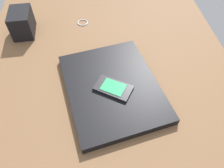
{
  "coord_description": "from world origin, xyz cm",
  "views": [
    {
      "loc": [
        38.11,
        -3.02,
        52.84
      ],
      "look_at": [
        -0.43,
        0.71,
        5.0
      ],
      "focal_mm": 35.05,
      "sensor_mm": 36.0,
      "label": 1
    }
  ],
  "objects_px": {
    "laptop_closed": "(112,86)",
    "key_ring": "(83,23)",
    "cell_phone_on_laptop": "(113,88)",
    "desk_organizer": "(22,23)"
  },
  "relations": [
    {
      "from": "cell_phone_on_laptop",
      "to": "desk_organizer",
      "type": "bearing_deg",
      "value": -136.58
    },
    {
      "from": "laptop_closed",
      "to": "cell_phone_on_laptop",
      "type": "relative_size",
      "value": 2.76
    },
    {
      "from": "cell_phone_on_laptop",
      "to": "key_ring",
      "type": "xyz_separation_m",
      "value": [
        -0.34,
        -0.08,
        -0.02
      ]
    },
    {
      "from": "laptop_closed",
      "to": "key_ring",
      "type": "distance_m",
      "value": 0.33
    },
    {
      "from": "desk_organizer",
      "to": "key_ring",
      "type": "height_order",
      "value": "desk_organizer"
    },
    {
      "from": "cell_phone_on_laptop",
      "to": "key_ring",
      "type": "height_order",
      "value": "cell_phone_on_laptop"
    },
    {
      "from": "laptop_closed",
      "to": "desk_organizer",
      "type": "relative_size",
      "value": 3.07
    },
    {
      "from": "laptop_closed",
      "to": "key_ring",
      "type": "xyz_separation_m",
      "value": [
        -0.32,
        -0.08,
        -0.01
      ]
    },
    {
      "from": "key_ring",
      "to": "desk_organizer",
      "type": "bearing_deg",
      "value": -79.7
    },
    {
      "from": "desk_organizer",
      "to": "laptop_closed",
      "type": "bearing_deg",
      "value": 41.9
    }
  ]
}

